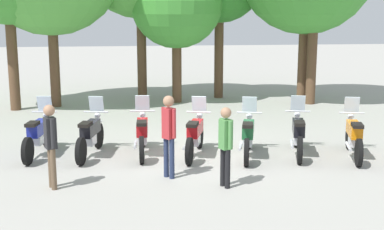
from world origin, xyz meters
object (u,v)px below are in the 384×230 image
motorcycle_0 (38,134)px  motorcycle_4 (248,135)px  motorcycle_1 (90,135)px  motorcycle_6 (354,136)px  person_1 (226,141)px  person_0 (51,140)px  motorcycle_5 (298,134)px  person_2 (169,130)px  motorcycle_3 (195,135)px  tree_3 (176,2)px  motorcycle_2 (142,133)px

motorcycle_0 → motorcycle_4: same height
motorcycle_1 → motorcycle_6: (6.27, -0.91, 0.00)m
motorcycle_6 → person_1: (-3.46, -1.78, 0.42)m
motorcycle_0 → person_0: (0.66, -2.54, 0.47)m
motorcycle_5 → motorcycle_0: bearing=98.9°
person_1 → person_2: bearing=-56.6°
motorcycle_1 → motorcycle_3: size_ratio=1.02×
motorcycle_3 → tree_3: tree_3 is taller
motorcycle_0 → motorcycle_3: bearing=-89.0°
motorcycle_4 → tree_3: (-0.96, 7.77, 3.24)m
motorcycle_5 → person_1: (-2.21, -2.16, 0.42)m
motorcycle_0 → motorcycle_3: 3.80m
motorcycle_5 → person_0: person_0 is taller
motorcycle_6 → motorcycle_0: bearing=97.5°
motorcycle_2 → tree_3: bearing=-9.1°
motorcycle_5 → tree_3: size_ratio=0.39×
motorcycle_2 → motorcycle_6: (5.02, -0.88, 0.00)m
motorcycle_4 → person_2: (-2.02, -1.40, 0.52)m
motorcycle_3 → person_2: 1.88m
motorcycle_3 → motorcycle_4: size_ratio=0.99×
motorcycle_0 → motorcycle_1: bearing=-89.8°
motorcycle_4 → person_1: 2.38m
motorcycle_4 → motorcycle_2: bearing=93.4°
motorcycle_4 → person_1: size_ratio=1.32×
motorcycle_0 → person_0: bearing=-156.8°
person_0 → person_2: bearing=-14.3°
motorcycle_4 → motorcycle_5: 1.25m
motorcycle_1 → person_0: (-0.60, -2.35, 0.47)m
motorcycle_6 → motorcycle_2: bearing=95.8°
motorcycle_0 → motorcycle_4: (5.02, -0.74, 0.00)m
motorcycle_1 → motorcycle_5: bearing=-84.0°
motorcycle_3 → person_1: size_ratio=1.31×
person_2 → motorcycle_4: bearing=175.9°
person_0 → motorcycle_2: bearing=27.8°
person_0 → person_1: person_0 is taller
motorcycle_2 → motorcycle_5: (3.77, -0.50, 0.00)m
person_1 → tree_3: bearing=-111.9°
person_2 → tree_3: 9.63m
motorcycle_5 → person_2: person_2 is taller
motorcycle_0 → person_2: size_ratio=1.24×
motorcycle_0 → motorcycle_1: 1.27m
motorcycle_5 → tree_3: 8.68m
person_2 → motorcycle_2: bearing=-114.5°
motorcycle_1 → motorcycle_4: bearing=-86.3°
person_2 → motorcycle_3: bearing=-154.0°
motorcycle_4 → motorcycle_0: bearing=96.8°
motorcycle_1 → motorcycle_2: same height
motorcycle_6 → person_2: bearing=118.9°
tree_3 → person_1: bearing=-90.0°
motorcycle_4 → person_2: 2.51m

